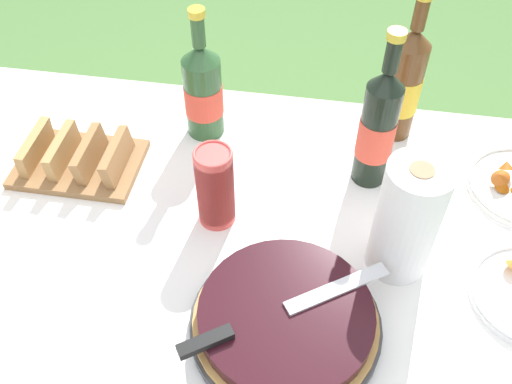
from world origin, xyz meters
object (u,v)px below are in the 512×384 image
(cider_bottle_amber, at_px, (404,84))
(juice_bottle_red, at_px, (378,128))
(paper_towel_roll, at_px, (407,220))
(bread_board, at_px, (78,159))
(serving_knife, at_px, (270,315))
(berry_tart, at_px, (286,320))
(cup_stack, at_px, (215,187))
(cider_bottle_green, at_px, (203,91))

(cider_bottle_amber, xyz_separation_m, juice_bottle_red, (-0.05, -0.16, 0.00))
(paper_towel_roll, height_order, bread_board, paper_towel_roll)
(serving_knife, xyz_separation_m, paper_towel_roll, (0.21, 0.19, 0.06))
(cider_bottle_amber, xyz_separation_m, bread_board, (-0.66, -0.23, -0.11))
(juice_bottle_red, xyz_separation_m, bread_board, (-0.61, -0.07, -0.11))
(berry_tart, distance_m, bread_board, 0.58)
(cup_stack, relative_size, cider_bottle_amber, 0.51)
(juice_bottle_red, bearing_deg, cider_bottle_amber, 71.07)
(cup_stack, relative_size, bread_board, 0.68)
(paper_towel_roll, relative_size, bread_board, 0.93)
(paper_towel_roll, bearing_deg, cider_bottle_amber, 90.46)
(cider_bottle_green, relative_size, juice_bottle_red, 0.87)
(cup_stack, height_order, bread_board, cup_stack)
(paper_towel_roll, distance_m, bread_board, 0.69)
(juice_bottle_red, bearing_deg, serving_knife, -110.72)
(berry_tart, height_order, serving_knife, serving_knife)
(berry_tart, relative_size, cider_bottle_amber, 0.93)
(cup_stack, bearing_deg, serving_knife, -59.68)
(berry_tart, bearing_deg, serving_knife, -145.65)
(cup_stack, xyz_separation_m, cider_bottle_amber, (0.34, 0.32, 0.04))
(cider_bottle_green, distance_m, paper_towel_roll, 0.52)
(cup_stack, bearing_deg, cider_bottle_green, 107.43)
(juice_bottle_red, relative_size, bread_board, 1.34)
(cup_stack, xyz_separation_m, cider_bottle_green, (-0.08, 0.25, 0.02))
(berry_tart, xyz_separation_m, cup_stack, (-0.16, 0.22, 0.06))
(berry_tart, height_order, bread_board, bread_board)
(cider_bottle_green, distance_m, cider_bottle_amber, 0.43)
(cider_bottle_amber, distance_m, bread_board, 0.71)
(cider_bottle_amber, bearing_deg, cider_bottle_green, -171.20)
(bread_board, bearing_deg, cider_bottle_amber, 18.75)
(berry_tart, bearing_deg, cider_bottle_green, 117.13)
(cider_bottle_amber, relative_size, paper_towel_roll, 1.42)
(serving_knife, distance_m, paper_towel_roll, 0.28)
(cup_stack, bearing_deg, bread_board, 164.08)
(cup_stack, bearing_deg, juice_bottle_red, 29.13)
(berry_tart, height_order, juice_bottle_red, juice_bottle_red)
(berry_tart, distance_m, cider_bottle_amber, 0.58)
(bread_board, bearing_deg, cup_stack, -15.92)
(cider_bottle_green, height_order, cider_bottle_amber, cider_bottle_amber)
(serving_knife, height_order, cup_stack, cup_stack)
(berry_tart, bearing_deg, cider_bottle_amber, 71.49)
(serving_knife, xyz_separation_m, juice_bottle_red, (0.15, 0.40, 0.07))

